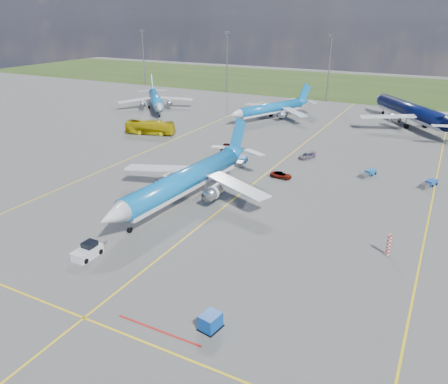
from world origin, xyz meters
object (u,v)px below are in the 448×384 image
at_px(bg_jet_nw, 156,110).
at_px(bg_jet_n, 409,126).
at_px(service_car_c, 307,156).
at_px(baggage_tug_w, 368,173).
at_px(uld_container, 211,321).
at_px(bg_jet_nnw, 270,119).
at_px(main_airliner, 185,201).
at_px(service_car_b, 281,175).
at_px(service_car_a, 226,147).
at_px(baggage_tug_c, 242,161).
at_px(warning_post, 389,245).
at_px(apron_bus, 150,127).
at_px(pushback_tug, 88,251).
at_px(baggage_tug_e, 429,184).

height_order(bg_jet_nw, bg_jet_n, bg_jet_n).
distance_m(service_car_c, baggage_tug_w, 14.80).
bearing_deg(bg_jet_n, uld_container, 48.55).
height_order(bg_jet_nnw, main_airliner, main_airliner).
bearing_deg(bg_jet_n, service_car_b, 36.28).
bearing_deg(bg_jet_nnw, baggage_tug_w, -22.70).
distance_m(bg_jet_n, service_car_a, 56.92).
height_order(service_car_b, baggage_tug_c, baggage_tug_c).
height_order(warning_post, bg_jet_n, bg_jet_n).
relative_size(bg_jet_n, baggage_tug_c, 8.42).
xyz_separation_m(apron_bus, service_car_b, (41.85, -15.04, -1.21)).
distance_m(warning_post, service_car_b, 30.54).
distance_m(warning_post, service_car_c, 40.96).
bearing_deg(service_car_a, pushback_tug, -97.89).
xyz_separation_m(main_airliner, baggage_tug_c, (-0.07, 22.26, 0.54)).
xyz_separation_m(bg_jet_nw, service_car_b, (58.73, -41.19, 0.58)).
xyz_separation_m(pushback_tug, uld_container, (20.93, -4.85, 0.06)).
bearing_deg(service_car_a, bg_jet_n, 37.52).
height_order(bg_jet_nnw, apron_bus, bg_jet_nnw).
relative_size(uld_container, apron_bus, 0.16).
height_order(uld_container, apron_bus, apron_bus).
distance_m(service_car_a, service_car_b, 21.16).
relative_size(bg_jet_nnw, uld_container, 16.38).
xyz_separation_m(bg_jet_nnw, service_car_b, (20.74, -46.10, 0.58)).
bearing_deg(pushback_tug, bg_jet_nnw, 95.70).
distance_m(bg_jet_nnw, baggage_tug_w, 51.24).
distance_m(bg_jet_nnw, baggage_tug_e, 59.64).
bearing_deg(baggage_tug_c, bg_jet_nnw, 91.30).
bearing_deg(baggage_tug_e, bg_jet_nw, -177.13).
bearing_deg(service_car_c, warning_post, -28.37).
xyz_separation_m(uld_container, service_car_b, (-8.98, 43.89, -0.25)).
height_order(bg_jet_n, baggage_tug_w, bg_jet_n).
xyz_separation_m(bg_jet_n, service_car_b, (-17.09, -56.26, 0.58)).
distance_m(apron_bus, service_car_a, 24.29).
distance_m(bg_jet_n, pushback_tug, 99.63).
bearing_deg(bg_jet_n, bg_jet_nw, -25.58).
xyz_separation_m(bg_jet_nnw, service_car_c, (21.42, -32.06, 0.61)).
distance_m(bg_jet_nw, baggage_tug_w, 80.09).
bearing_deg(service_car_a, main_airliner, -90.25).
relative_size(bg_jet_n, service_car_b, 10.84).
bearing_deg(service_car_c, service_car_a, -142.35).
relative_size(service_car_a, service_car_b, 1.03).
distance_m(bg_jet_nw, uld_container, 108.74).
bearing_deg(bg_jet_n, apron_bus, -1.85).
height_order(apron_bus, baggage_tug_e, apron_bus).
relative_size(warning_post, baggage_tug_c, 0.56).
relative_size(main_airliner, baggage_tug_e, 8.79).
bearing_deg(bg_jet_nnw, warning_post, -33.32).
xyz_separation_m(bg_jet_n, pushback_tug, (-29.04, -95.30, 0.77)).
height_order(baggage_tug_w, baggage_tug_e, baggage_tug_w).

